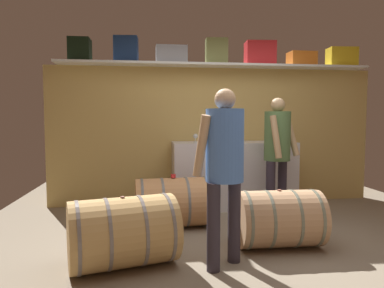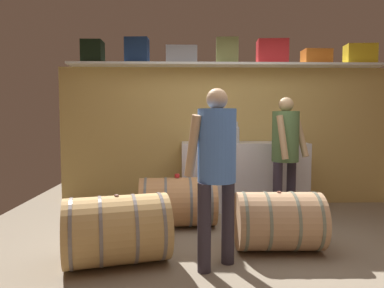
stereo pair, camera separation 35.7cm
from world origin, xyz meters
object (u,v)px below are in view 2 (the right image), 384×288
at_px(toolcase_olive, 227,51).
at_px(toolcase_red, 272,52).
at_px(toolcase_grey, 182,55).
at_px(toolcase_orange, 316,57).
at_px(wine_barrel_far, 278,221).
at_px(tasting_cup, 177,176).
at_px(toolcase_yellow, 360,55).
at_px(wine_bottle_clear, 237,134).
at_px(toolcase_black, 93,52).
at_px(toolcase_navy, 137,51).
at_px(winemaker_pouring, 216,159).
at_px(wine_barrel_near, 178,202).
at_px(wine_barrel_flank, 117,230).
at_px(work_cabinet, 243,175).
at_px(wine_glass, 205,137).
at_px(visitor_tasting, 286,146).

relative_size(toolcase_olive, toolcase_red, 0.85).
relative_size(toolcase_grey, toolcase_orange, 1.12).
bearing_deg(wine_barrel_far, toolcase_red, 79.43).
bearing_deg(toolcase_olive, tasting_cup, -120.72).
distance_m(toolcase_yellow, wine_bottle_clear, 2.17).
xyz_separation_m(toolcase_black, toolcase_grey, (1.25, 0.00, -0.04)).
distance_m(toolcase_navy, toolcase_orange, 2.57).
relative_size(toolcase_grey, toolcase_olive, 1.21).
bearing_deg(winemaker_pouring, wine_barrel_far, -6.88).
height_order(wine_bottle_clear, wine_barrel_near, wine_bottle_clear).
relative_size(toolcase_navy, toolcase_red, 0.84).
xyz_separation_m(toolcase_olive, wine_barrel_flank, (-1.20, -2.04, -1.92)).
distance_m(toolcase_yellow, wine_barrel_flank, 4.18).
height_order(toolcase_navy, wine_bottle_clear, toolcase_navy).
xyz_separation_m(toolcase_black, winemaker_pouring, (1.55, -2.13, -1.27)).
distance_m(work_cabinet, wine_bottle_clear, 0.62).
distance_m(wine_barrel_flank, winemaker_pouring, 1.07).
bearing_deg(toolcase_orange, wine_barrel_far, -121.23).
xyz_separation_m(toolcase_grey, wine_barrel_near, (-0.04, -0.99, -1.88)).
distance_m(toolcase_navy, toolcase_red, 1.93).
relative_size(toolcase_grey, work_cabinet, 0.25).
bearing_deg(wine_bottle_clear, toolcase_grey, 156.13).
bearing_deg(wine_glass, toolcase_red, 9.49).
bearing_deg(wine_barrel_flank, wine_bottle_clear, 37.58).
bearing_deg(wine_barrel_flank, visitor_tasting, 18.75).
bearing_deg(wine_glass, wine_bottle_clear, -21.70).
bearing_deg(toolcase_red, wine_barrel_flank, -128.13).
distance_m(toolcase_grey, visitor_tasting, 1.95).
bearing_deg(wine_glass, wine_barrel_far, -68.93).
height_order(toolcase_navy, winemaker_pouring, toolcase_navy).
bearing_deg(toolcase_orange, toolcase_black, 178.41).
bearing_deg(toolcase_navy, toolcase_red, 4.16).
xyz_separation_m(toolcase_navy, toolcase_red, (1.93, 0.00, -0.01)).
bearing_deg(visitor_tasting, tasting_cup, -29.99).
bearing_deg(toolcase_olive, wine_barrel_flank, -116.16).
distance_m(wine_barrel_far, tasting_cup, 1.29).
distance_m(toolcase_black, tasting_cup, 2.24).
distance_m(toolcase_black, toolcase_olive, 1.90).
bearing_deg(toolcase_orange, wine_bottle_clear, -165.94).
bearing_deg(toolcase_black, wine_bottle_clear, -8.85).
bearing_deg(visitor_tasting, wine_barrel_far, 32.79).
relative_size(wine_glass, wine_barrel_far, 0.15).
height_order(toolcase_black, visitor_tasting, toolcase_black).
height_order(wine_glass, wine_barrel_far, wine_glass).
xyz_separation_m(toolcase_navy, tasting_cup, (0.58, -0.99, -1.62)).
relative_size(toolcase_black, wine_barrel_near, 0.34).
height_order(toolcase_navy, wine_barrel_flank, toolcase_navy).
bearing_deg(wine_glass, visitor_tasting, -34.55).
distance_m(work_cabinet, wine_barrel_flank, 2.34).
xyz_separation_m(toolcase_grey, winemaker_pouring, (0.30, -2.13, -1.24)).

